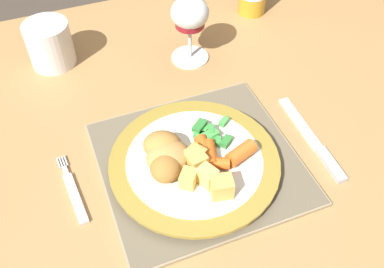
{
  "coord_description": "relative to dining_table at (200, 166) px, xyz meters",
  "views": [
    {
      "loc": [
        -0.19,
        -0.45,
        1.28
      ],
      "look_at": [
        -0.03,
        -0.03,
        0.78
      ],
      "focal_mm": 40.0,
      "sensor_mm": 36.0,
      "label": 1
    }
  ],
  "objects": [
    {
      "name": "table_knife",
      "position": [
        0.17,
        -0.1,
        0.09
      ],
      "size": [
        0.02,
        0.2,
        0.01
      ],
      "color": "silver",
      "rests_on": "dining_table"
    },
    {
      "name": "dining_table",
      "position": [
        0.0,
        0.0,
        0.0
      ],
      "size": [
        1.23,
        0.95,
        0.74
      ],
      "color": "#AD7F4C",
      "rests_on": "ground"
    },
    {
      "name": "glazed_carrots",
      "position": [
        -0.0,
        -0.08,
        0.13
      ],
      "size": [
        0.09,
        0.07,
        0.02
      ],
      "color": "orange",
      "rests_on": "dinner_plate"
    },
    {
      "name": "dinner_plate",
      "position": [
        -0.04,
        -0.07,
        0.11
      ],
      "size": [
        0.26,
        0.26,
        0.02
      ],
      "color": "silver",
      "rests_on": "placemat"
    },
    {
      "name": "green_beans_pile",
      "position": [
        0.0,
        -0.04,
        0.12
      ],
      "size": [
        0.07,
        0.07,
        0.02
      ],
      "color": "green",
      "rests_on": "dinner_plate"
    },
    {
      "name": "fork",
      "position": [
        -0.22,
        -0.05,
        0.09
      ],
      "size": [
        0.03,
        0.14,
        0.01
      ],
      "color": "silver",
      "rests_on": "dining_table"
    },
    {
      "name": "drinking_cup",
      "position": [
        -0.2,
        0.28,
        0.14
      ],
      "size": [
        0.09,
        0.09,
        0.09
      ],
      "color": "white",
      "rests_on": "dining_table"
    },
    {
      "name": "roast_potatoes",
      "position": [
        -0.04,
        -0.1,
        0.13
      ],
      "size": [
        0.07,
        0.1,
        0.03
      ],
      "color": "#DBB256",
      "rests_on": "dinner_plate"
    },
    {
      "name": "breaded_croquettes",
      "position": [
        -0.08,
        -0.06,
        0.13
      ],
      "size": [
        0.08,
        0.11,
        0.04
      ],
      "color": "tan",
      "rests_on": "dinner_plate"
    },
    {
      "name": "wine_glass",
      "position": [
        0.06,
        0.2,
        0.19
      ],
      "size": [
        0.07,
        0.07,
        0.13
      ],
      "color": "silver",
      "rests_on": "dining_table"
    },
    {
      "name": "placemat",
      "position": [
        -0.03,
        -0.06,
        0.09
      ],
      "size": [
        0.31,
        0.29,
        0.01
      ],
      "color": "gray",
      "rests_on": "dining_table"
    }
  ]
}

